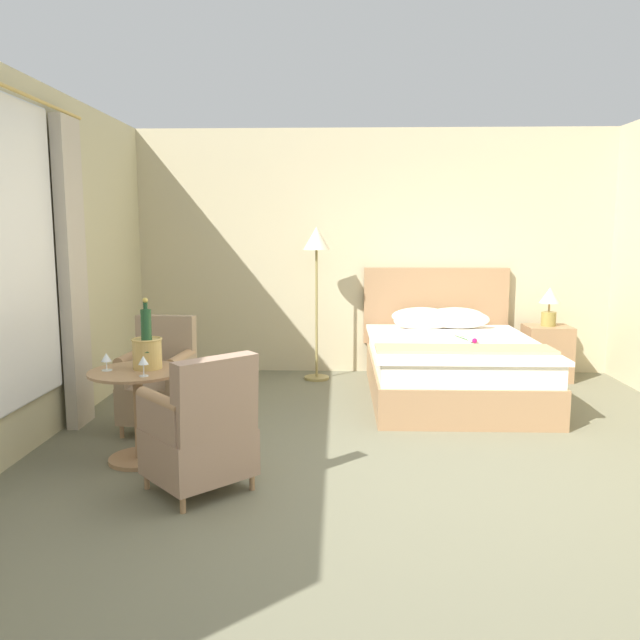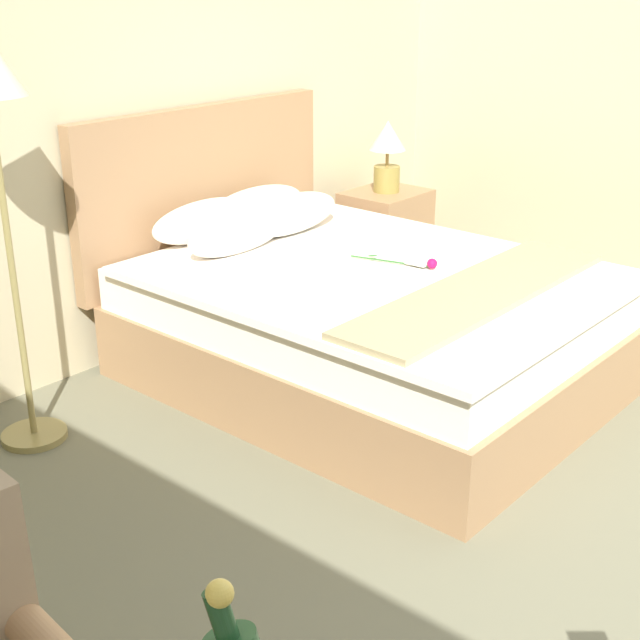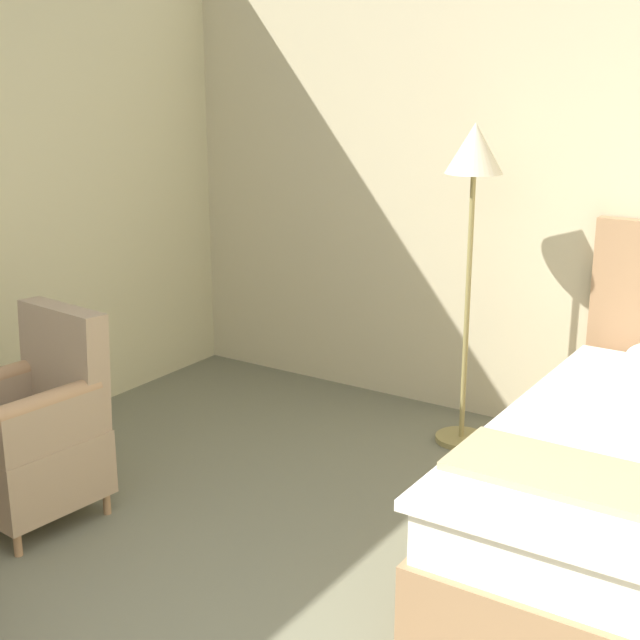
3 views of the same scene
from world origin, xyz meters
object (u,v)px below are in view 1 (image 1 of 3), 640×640
object	(u,v)px
bed	(450,362)
armchair_by_window	(160,382)
floor_lamp_brass	(317,255)
bedside_lamp	(549,303)
side_table_round	(139,408)
armchair_facing_bed	(201,433)
wine_glass_near_edge	(143,361)
champagne_bucket	(147,349)
nightstand	(547,353)
wine_glass_near_bucket	(106,358)

from	to	relation	value
bed	armchair_by_window	world-z (taller)	bed
bed	floor_lamp_brass	xyz separation A→B (m)	(-1.38, 0.66, 1.06)
bedside_lamp	side_table_round	size ratio (longest dim) A/B	0.63
bed	armchair_facing_bed	size ratio (longest dim) A/B	2.45
bedside_lamp	armchair_facing_bed	distance (m)	4.52
floor_lamp_brass	wine_glass_near_edge	xyz separation A→B (m)	(-1.09, -2.74, -0.62)
champagne_bucket	wine_glass_near_edge	size ratio (longest dim) A/B	3.60
nightstand	armchair_by_window	distance (m)	4.28
floor_lamp_brass	champagne_bucket	xyz separation A→B (m)	(-1.14, -2.50, -0.58)
bedside_lamp	floor_lamp_brass	distance (m)	2.64
champagne_bucket	wine_glass_near_edge	distance (m)	0.25
side_table_round	armchair_by_window	xyz separation A→B (m)	(-0.06, 0.75, 0.01)
nightstand	champagne_bucket	distance (m)	4.55
bedside_lamp	wine_glass_near_bucket	xyz separation A→B (m)	(-4.00, -2.63, -0.11)
nightstand	armchair_by_window	world-z (taller)	armchair_by_window
armchair_by_window	armchair_facing_bed	world-z (taller)	armchair_by_window
champagne_bucket	wine_glass_near_edge	xyz separation A→B (m)	(0.05, -0.24, -0.04)
wine_glass_near_edge	armchair_facing_bed	size ratio (longest dim) A/B	0.16
armchair_facing_bed	bed	bearing A→B (deg)	50.47
floor_lamp_brass	armchair_facing_bed	distance (m)	3.31
floor_lamp_brass	armchair_by_window	distance (m)	2.42
nightstand	wine_glass_near_edge	distance (m)	4.65
bed	champagne_bucket	bearing A→B (deg)	-143.86
floor_lamp_brass	wine_glass_near_edge	world-z (taller)	floor_lamp_brass
nightstand	champagne_bucket	size ratio (longest dim) A/B	1.19
bedside_lamp	wine_glass_near_edge	world-z (taller)	bedside_lamp
floor_lamp_brass	bedside_lamp	bearing A→B (deg)	1.16
side_table_round	champagne_bucket	xyz separation A→B (m)	(0.06, 0.06, 0.43)
bed	nightstand	world-z (taller)	bed
bed	wine_glass_near_edge	world-z (taller)	bed
bed	bedside_lamp	world-z (taller)	bed
bedside_lamp	wine_glass_near_bucket	bearing A→B (deg)	-146.73
wine_glass_near_edge	champagne_bucket	bearing A→B (deg)	100.91
armchair_by_window	floor_lamp_brass	bearing A→B (deg)	55.17
nightstand	armchair_facing_bed	world-z (taller)	armchair_facing_bed
side_table_round	armchair_by_window	bearing A→B (deg)	94.51
wine_glass_near_bucket	armchair_facing_bed	size ratio (longest dim) A/B	0.14
floor_lamp_brass	wine_glass_near_bucket	bearing A→B (deg)	-118.78
bed	bedside_lamp	bearing A→B (deg)	30.51
nightstand	armchair_by_window	xyz separation A→B (m)	(-3.85, -1.86, 0.10)
floor_lamp_brass	bed	bearing A→B (deg)	-25.58
side_table_round	wine_glass_near_edge	bearing A→B (deg)	-59.33
bedside_lamp	armchair_facing_bed	bearing A→B (deg)	-135.66
bedside_lamp	floor_lamp_brass	world-z (taller)	floor_lamp_brass
bed	wine_glass_near_bucket	world-z (taller)	bed
side_table_round	armchair_by_window	distance (m)	0.75
bed	side_table_round	distance (m)	3.20
floor_lamp_brass	side_table_round	bearing A→B (deg)	-115.16
bed	side_table_round	xyz separation A→B (m)	(-2.58, -1.90, 0.05)
bed	nightstand	xyz separation A→B (m)	(1.21, 0.71, -0.04)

